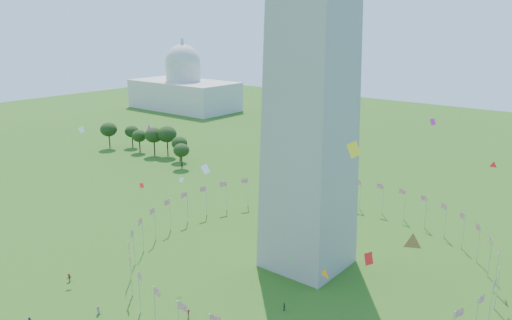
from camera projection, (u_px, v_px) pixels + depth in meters
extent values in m
cylinder|color=silver|center=(491.00, 305.00, 91.17)|extent=(0.24, 0.24, 9.00)
cylinder|color=silver|center=(497.00, 289.00, 96.75)|extent=(0.24, 0.24, 9.00)
cylinder|color=silver|center=(496.00, 273.00, 102.88)|extent=(0.24, 0.24, 9.00)
cylinder|color=silver|center=(490.00, 258.00, 109.40)|extent=(0.24, 0.24, 9.00)
cylinder|color=silver|center=(478.00, 244.00, 116.11)|extent=(0.24, 0.24, 9.00)
cylinder|color=silver|center=(463.00, 232.00, 122.79)|extent=(0.24, 0.24, 9.00)
cylinder|color=silver|center=(446.00, 222.00, 129.24)|extent=(0.24, 0.24, 9.00)
cylinder|color=silver|center=(426.00, 213.00, 135.28)|extent=(0.24, 0.24, 9.00)
cylinder|color=silver|center=(405.00, 205.00, 140.71)|extent=(0.24, 0.24, 9.00)
cylinder|color=silver|center=(383.00, 199.00, 145.38)|extent=(0.24, 0.24, 9.00)
cylinder|color=silver|center=(360.00, 195.00, 149.13)|extent=(0.24, 0.24, 9.00)
cylinder|color=silver|center=(338.00, 192.00, 151.86)|extent=(0.24, 0.24, 9.00)
cylinder|color=silver|center=(315.00, 190.00, 153.48)|extent=(0.24, 0.24, 9.00)
cylinder|color=silver|center=(292.00, 190.00, 153.95)|extent=(0.24, 0.24, 9.00)
cylinder|color=silver|center=(270.00, 190.00, 153.24)|extent=(0.24, 0.24, 9.00)
cylinder|color=silver|center=(248.00, 192.00, 151.39)|extent=(0.24, 0.24, 9.00)
cylinder|color=silver|center=(227.00, 196.00, 148.44)|extent=(0.24, 0.24, 9.00)
cylinder|color=silver|center=(206.00, 201.00, 144.49)|extent=(0.24, 0.24, 9.00)
cylinder|color=silver|center=(187.00, 207.00, 139.65)|extent=(0.24, 0.24, 9.00)
cylinder|color=silver|center=(170.00, 214.00, 134.08)|extent=(0.24, 0.24, 9.00)
cylinder|color=silver|center=(155.00, 224.00, 127.94)|extent=(0.24, 0.24, 9.00)
cylinder|color=silver|center=(143.00, 234.00, 121.42)|extent=(0.24, 0.24, 9.00)
cylinder|color=silver|center=(134.00, 247.00, 114.72)|extent=(0.24, 0.24, 9.00)
cylinder|color=silver|center=(130.00, 261.00, 108.04)|extent=(0.24, 0.24, 9.00)
cylinder|color=silver|center=(131.00, 276.00, 101.58)|extent=(0.24, 0.24, 9.00)
cylinder|color=silver|center=(139.00, 292.00, 95.54)|extent=(0.24, 0.24, 9.00)
cylinder|color=silver|center=(155.00, 308.00, 90.11)|extent=(0.24, 0.24, 9.00)
imported|color=#1A412B|center=(284.00, 307.00, 97.35)|extent=(0.93, 1.11, 1.62)
imported|color=#591414|center=(69.00, 278.00, 108.24)|extent=(0.67, 1.16, 1.79)
imported|color=gray|center=(98.00, 310.00, 96.06)|extent=(0.94, 0.71, 1.77)
imported|color=maroon|center=(189.00, 313.00, 95.11)|extent=(1.12, 1.17, 1.60)
plane|color=orange|center=(325.00, 274.00, 83.04)|extent=(2.10, 1.05, 2.31)
plane|color=yellow|center=(354.00, 150.00, 52.25)|extent=(1.41, 1.33, 1.81)
plane|color=white|center=(82.00, 130.00, 115.19)|extent=(0.35, 1.68, 1.67)
plane|color=#CC2699|center=(149.00, 128.00, 143.53)|extent=(0.49, 1.73, 1.66)
plane|color=white|center=(181.00, 180.00, 109.16)|extent=(1.17, 0.60, 1.24)
plane|color=white|center=(206.00, 169.00, 82.52)|extent=(1.78, 0.76, 1.65)
plane|color=#CC2699|center=(433.00, 122.00, 87.70)|extent=(0.98, 1.03, 1.34)
plane|color=green|center=(264.00, 310.00, 87.61)|extent=(1.64, 1.64, 1.61)
plane|color=red|center=(369.00, 259.00, 85.73)|extent=(2.28, 0.83, 2.17)
plane|color=red|center=(142.00, 186.00, 153.24)|extent=(1.34, 1.67, 1.41)
plane|color=red|center=(493.00, 165.00, 78.64)|extent=(1.05, 0.28, 1.05)
plane|color=green|center=(413.00, 243.00, 72.35)|extent=(2.38, 1.54, 2.30)
plane|color=green|center=(290.00, 257.00, 90.40)|extent=(1.62, 1.51, 2.18)
ellipsoid|color=#254416|center=(109.00, 136.00, 221.16)|extent=(7.31, 7.31, 11.43)
ellipsoid|color=#254416|center=(132.00, 137.00, 223.23)|extent=(6.18, 6.18, 9.66)
ellipsoid|color=#254416|center=(139.00, 141.00, 214.62)|extent=(6.17, 6.17, 9.64)
ellipsoid|color=#254416|center=(154.00, 142.00, 209.25)|extent=(7.51, 7.51, 11.74)
ellipsoid|color=#254416|center=(167.00, 141.00, 208.13)|extent=(8.02, 8.02, 12.52)
ellipsoid|color=#254416|center=(180.00, 149.00, 200.85)|extent=(6.35, 6.35, 9.92)
ellipsoid|color=#254416|center=(182.00, 156.00, 190.99)|extent=(6.13, 6.13, 9.58)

